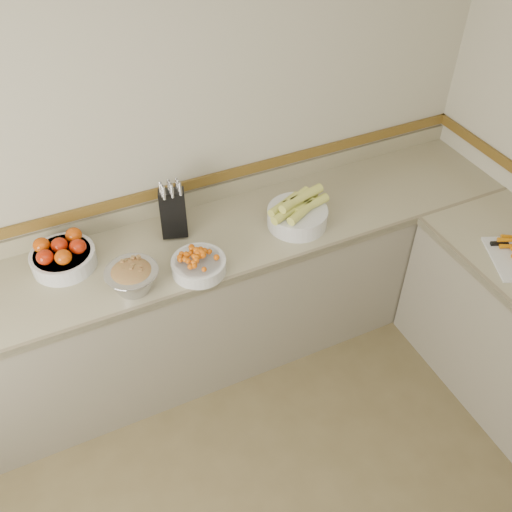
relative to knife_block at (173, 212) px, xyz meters
name	(u,v)px	position (x,y,z in m)	size (l,w,h in m)	color
back_wall	(141,155)	(-0.09, 0.18, 0.27)	(4.00, 4.00, 0.00)	#B0AA91
counter_back	(177,309)	(-0.09, -0.14, -0.58)	(4.00, 0.65, 1.08)	gray
knife_block	(173,212)	(0.00, 0.00, 0.00)	(0.18, 0.20, 0.33)	black
tomato_bowl	(63,256)	(-0.60, -0.02, -0.07)	(0.32, 0.32, 0.16)	silver
cherry_tomato_bowl	(199,264)	(0.01, -0.35, -0.08)	(0.28, 0.28, 0.15)	silver
corn_bowl	(297,213)	(0.63, -0.22, -0.06)	(0.37, 0.33, 0.20)	silver
rhubarb_bowl	(132,277)	(-0.32, -0.33, -0.06)	(0.26, 0.26, 0.15)	#B2B2BA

